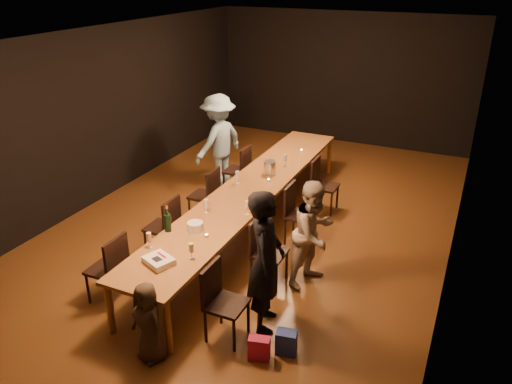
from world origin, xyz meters
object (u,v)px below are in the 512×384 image
at_px(birthday_cake, 159,261).
at_px(plate_stack, 195,226).
at_px(chair_right_3, 325,186).
at_px(man_blue, 219,141).
at_px(chair_right_0, 227,304).
at_px(chair_left_3, 237,170).
at_px(champagne_bottle, 167,218).
at_px(ice_bucket, 270,168).
at_px(chair_left_1, 162,226).
at_px(chair_right_1, 269,252).
at_px(child, 148,322).
at_px(chair_left_0, 106,268).
at_px(woman_birthday, 266,261).
at_px(woman_tan, 314,233).
at_px(table, 250,191).
at_px(chair_right_2, 301,215).
at_px(chair_left_2, 204,195).

height_order(birthday_cake, plate_stack, plate_stack).
bearing_deg(chair_right_3, man_blue, -96.68).
xyz_separation_m(chair_right_0, birthday_cake, (-0.89, 0.01, 0.32)).
xyz_separation_m(chair_left_3, champagne_bottle, (0.47, -2.90, 0.47)).
height_order(chair_left_3, ice_bucket, ice_bucket).
height_order(chair_right_0, chair_left_1, same).
xyz_separation_m(chair_right_1, child, (-0.60, -1.84, 0.01)).
relative_size(chair_left_0, woman_birthday, 0.53).
height_order(chair_left_0, ice_bucket, ice_bucket).
bearing_deg(man_blue, birthday_cake, 33.01).
relative_size(woman_tan, plate_stack, 7.00).
distance_m(woman_birthday, plate_stack, 1.30).
distance_m(chair_left_1, woman_tan, 2.24).
bearing_deg(ice_bucket, man_blue, 150.25).
distance_m(chair_right_1, chair_left_0, 2.08).
bearing_deg(champagne_bottle, table, 77.41).
distance_m(chair_right_2, chair_right_3, 1.20).
bearing_deg(woman_tan, man_blue, 68.71).
xyz_separation_m(chair_right_0, chair_left_1, (-1.70, 1.20, 0.00)).
bearing_deg(chair_right_2, woman_birthday, 8.53).
height_order(chair_right_1, chair_left_1, same).
bearing_deg(chair_left_0, ice_bucket, -16.38).
height_order(chair_right_2, champagne_bottle, champagne_bottle).
bearing_deg(chair_right_1, child, -17.96).
bearing_deg(birthday_cake, child, -43.69).
distance_m(chair_right_0, chair_left_0, 1.70).
relative_size(chair_left_2, woman_tan, 0.64).
bearing_deg(table, chair_right_2, 0.00).
bearing_deg(woman_tan, ice_bucket, 59.65).
height_order(table, chair_right_0, chair_right_0).
height_order(chair_left_3, woman_tan, woman_tan).
bearing_deg(chair_right_0, woman_birthday, 143.10).
distance_m(chair_left_2, ice_bucket, 1.18).
relative_size(chair_left_1, chair_left_3, 1.00).
bearing_deg(woman_tan, chair_left_3, 66.09).
height_order(table, chair_left_1, chair_left_1).
height_order(chair_right_0, birthday_cake, chair_right_0).
distance_m(chair_left_0, ice_bucket, 3.21).
distance_m(chair_right_1, child, 1.94).
bearing_deg(champagne_bottle, chair_right_2, 54.07).
xyz_separation_m(chair_right_0, chair_left_0, (-1.70, 0.00, 0.00)).
height_order(chair_right_3, champagne_bottle, champagne_bottle).
xyz_separation_m(chair_left_0, woman_tan, (2.21, 1.48, 0.26)).
distance_m(chair_left_3, plate_stack, 2.86).
height_order(woman_birthday, ice_bucket, woman_birthday).
relative_size(chair_right_1, chair_left_0, 1.00).
height_order(chair_left_1, woman_birthday, woman_birthday).
bearing_deg(chair_left_0, woman_tan, -56.20).
relative_size(chair_left_3, birthday_cake, 2.27).
bearing_deg(table, plate_stack, -92.47).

